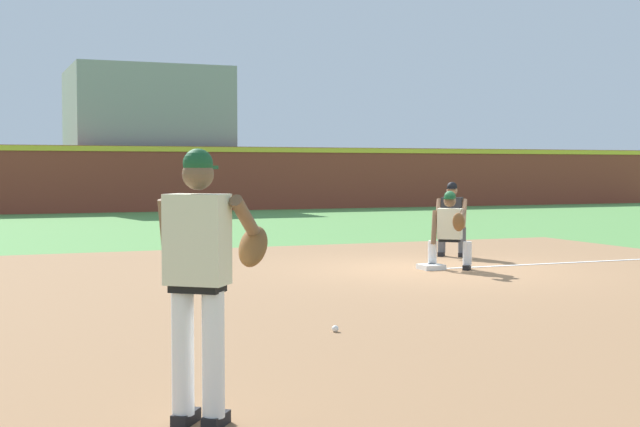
{
  "coord_description": "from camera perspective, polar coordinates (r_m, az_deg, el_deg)",
  "views": [
    {
      "loc": [
        -7.31,
        -13.32,
        1.73
      ],
      "look_at": [
        -4.14,
        -5.31,
        1.29
      ],
      "focal_mm": 50.0,
      "sensor_mm": 36.0,
      "label": 1
    }
  ],
  "objects": [
    {
      "name": "outfield_wall",
      "position": [
        36.07,
        -9.92,
        2.35
      ],
      "size": [
        48.0,
        0.54,
        2.6
      ],
      "color": "brown",
      "rests_on": "ground"
    },
    {
      "name": "ground_plane",
      "position": [
        15.3,
        7.12,
        -3.59
      ],
      "size": [
        160.0,
        160.0,
        0.0
      ],
      "primitive_type": "plane",
      "color": "#518942"
    },
    {
      "name": "first_baseman",
      "position": [
        15.26,
        8.34,
        -0.85
      ],
      "size": [
        0.71,
        1.09,
        1.34
      ],
      "color": "black",
      "rests_on": "ground"
    },
    {
      "name": "umpire",
      "position": [
        17.53,
        8.44,
        -0.17
      ],
      "size": [
        0.68,
        0.65,
        1.46
      ],
      "color": "black",
      "rests_on": "ground"
    },
    {
      "name": "stadium_seating_block",
      "position": [
        39.77,
        -11.04,
        4.74
      ],
      "size": [
        6.53,
        5.9,
        6.0
      ],
      "color": "gray",
      "rests_on": "ground"
    },
    {
      "name": "infield_dirt_patch",
      "position": [
        10.62,
        2.94,
        -6.43
      ],
      "size": [
        18.0,
        18.0,
        0.01
      ],
      "primitive_type": "cube",
      "color": "#936B47",
      "rests_on": "ground"
    },
    {
      "name": "first_base_bag",
      "position": [
        15.29,
        7.12,
        -3.42
      ],
      "size": [
        0.38,
        0.38,
        0.09
      ],
      "primitive_type": "cube",
      "color": "white",
      "rests_on": "ground"
    },
    {
      "name": "pitcher",
      "position": [
        5.98,
        -7.55,
        -3.56
      ],
      "size": [
        0.85,
        0.54,
        1.86
      ],
      "color": "black",
      "rests_on": "ground"
    },
    {
      "name": "baseball",
      "position": [
        9.46,
        0.98,
        -7.39
      ],
      "size": [
        0.07,
        0.07,
        0.07
      ],
      "primitive_type": "sphere",
      "color": "white",
      "rests_on": "ground"
    }
  ]
}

